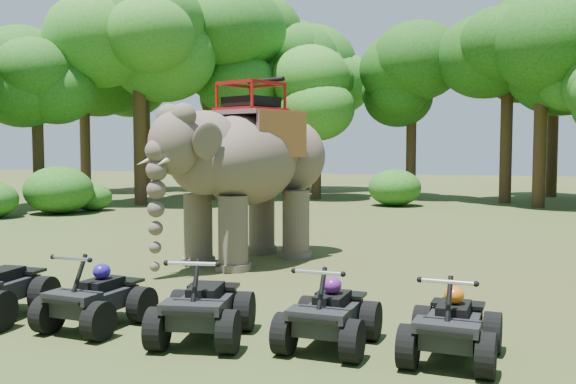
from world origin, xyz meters
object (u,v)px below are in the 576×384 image
(atv_2, at_px, (203,297))
(atv_4, at_px, (452,316))
(atv_3, at_px, (329,305))
(elephant, at_px, (248,170))
(atv_1, at_px, (96,289))

(atv_2, distance_m, atv_4, 3.42)
(atv_3, relative_size, atv_4, 1.00)
(elephant, distance_m, atv_4, 8.02)
(elephant, xyz_separation_m, atv_2, (1.54, -6.17, -1.58))
(elephant, xyz_separation_m, atv_3, (3.33, -5.98, -1.61))
(elephant, distance_m, atv_2, 6.56)
(atv_1, height_order, atv_3, atv_1)
(atv_1, relative_size, atv_2, 0.96)
(atv_2, bearing_deg, atv_3, -2.37)
(atv_3, bearing_deg, atv_1, -174.58)
(atv_1, bearing_deg, atv_3, 7.94)
(atv_1, height_order, atv_2, atv_2)
(elephant, relative_size, atv_2, 3.14)
(atv_3, bearing_deg, atv_4, 0.33)
(atv_4, bearing_deg, elephant, 134.74)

